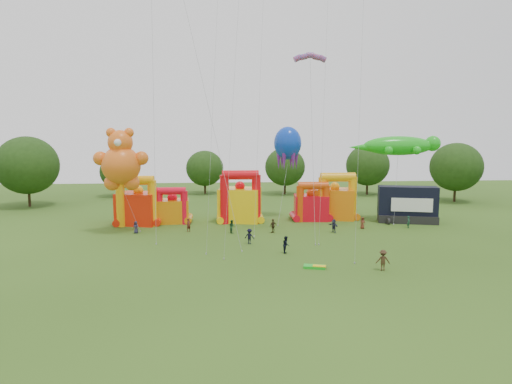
{
  "coord_description": "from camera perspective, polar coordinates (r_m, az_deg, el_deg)",
  "views": [
    {
      "loc": [
        -5.04,
        -36.45,
        12.55
      ],
      "look_at": [
        -0.84,
        18.0,
        5.49
      ],
      "focal_mm": 32.0,
      "sensor_mm": 36.0,
      "label": 1
    }
  ],
  "objects": [
    {
      "name": "spectator_8",
      "position": [
        48.36,
        3.78,
        -6.58
      ],
      "size": [
        0.84,
        1.0,
        1.81
      ],
      "primitive_type": "imported",
      "rotation": [
        0.0,
        0.0,
        1.38
      ],
      "color": "black",
      "rests_on": "ground"
    },
    {
      "name": "spectator_3",
      "position": [
        52.11,
        -0.82,
        -5.57
      ],
      "size": [
        1.31,
        1.07,
        1.77
      ],
      "primitive_type": "imported",
      "rotation": [
        0.0,
        0.0,
        2.71
      ],
      "color": "black",
      "rests_on": "ground"
    },
    {
      "name": "bouncy_castle_2",
      "position": [
        64.87,
        -2.01,
        -1.26
      ],
      "size": [
        6.49,
        5.62,
        7.46
      ],
      "color": "yellow",
      "rests_on": "ground"
    },
    {
      "name": "bouncy_castle_0",
      "position": [
        64.9,
        -14.49,
        -1.68
      ],
      "size": [
        6.29,
        5.51,
        6.89
      ],
      "color": "red",
      "rests_on": "ground"
    },
    {
      "name": "bouncy_castle_4",
      "position": [
        68.04,
        9.86,
        -1.13
      ],
      "size": [
        6.59,
        5.79,
        6.95
      ],
      "color": "orange",
      "rests_on": "ground"
    },
    {
      "name": "tree_ring",
      "position": [
        37.8,
        1.49,
        -2.22
      ],
      "size": [
        124.99,
        127.11,
        12.07
      ],
      "color": "#352314",
      "rests_on": "ground"
    },
    {
      "name": "spectator_0",
      "position": [
        59.52,
        -14.79,
        -4.29
      ],
      "size": [
        0.89,
        0.75,
        1.55
      ],
      "primitive_type": "imported",
      "rotation": [
        0.0,
        0.0,
        -0.41
      ],
      "color": "#28263F",
      "rests_on": "ground"
    },
    {
      "name": "spectator_9",
      "position": [
        43.85,
        15.58,
        -8.21
      ],
      "size": [
        1.36,
        0.9,
        1.96
      ],
      "primitive_type": "imported",
      "rotation": [
        0.0,
        0.0,
        3.0
      ],
      "color": "#3C2818",
      "rests_on": "ground"
    },
    {
      "name": "spectator_5",
      "position": [
        58.85,
        9.69,
        -4.2
      ],
      "size": [
        1.23,
        1.63,
        1.71
      ],
      "primitive_type": "imported",
      "rotation": [
        0.0,
        0.0,
        5.23
      ],
      "color": "#282943",
      "rests_on": "ground"
    },
    {
      "name": "teddy_bear_kite",
      "position": [
        59.14,
        -16.45,
        3.32
      ],
      "size": [
        6.76,
        4.79,
        13.31
      ],
      "color": "orange",
      "rests_on": "ground"
    },
    {
      "name": "diamond_kites",
      "position": [
        51.33,
        2.45,
        12.46
      ],
      "size": [
        17.04,
        18.87,
        40.45
      ],
      "color": "red",
      "rests_on": "ground"
    },
    {
      "name": "octopus_kite",
      "position": [
        66.27,
        3.63,
        2.36
      ],
      "size": [
        4.38,
        8.85,
        13.62
      ],
      "color": "#0C38BC",
      "rests_on": "ground"
    },
    {
      "name": "bouncy_castle_1",
      "position": [
        65.19,
        -10.41,
        -2.08
      ],
      "size": [
        4.69,
        3.85,
        5.17
      ],
      "color": "orange",
      "rests_on": "ground"
    },
    {
      "name": "gecko_kite",
      "position": [
        67.86,
        17.28,
        3.82
      ],
      "size": [
        13.4,
        5.63,
        12.28
      ],
      "color": "green",
      "rests_on": "ground"
    },
    {
      "name": "folded_kite_bundle",
      "position": [
        43.59,
        7.39,
        -9.24
      ],
      "size": [
        2.19,
        1.49,
        0.31
      ],
      "color": "green",
      "rests_on": "ground"
    },
    {
      "name": "spectator_2",
      "position": [
        57.84,
        -3.03,
        -4.32
      ],
      "size": [
        0.92,
        1.01,
        1.68
      ],
      "primitive_type": "imported",
      "rotation": [
        0.0,
        0.0,
        2.01
      ],
      "color": "#1B4425",
      "rests_on": "ground"
    },
    {
      "name": "stage_trailer",
      "position": [
        67.88,
        18.4,
        -1.54
      ],
      "size": [
        8.51,
        4.92,
        5.16
      ],
      "color": "black",
      "rests_on": "ground"
    },
    {
      "name": "spectator_1",
      "position": [
        59.09,
        -8.42,
        -4.12
      ],
      "size": [
        0.74,
        0.73,
        1.72
      ],
      "primitive_type": "imported",
      "rotation": [
        0.0,
        0.0,
        0.73
      ],
      "color": "#4F1B16",
      "rests_on": "ground"
    },
    {
      "name": "ground",
      "position": [
        38.88,
        3.35,
        -11.48
      ],
      "size": [
        160.0,
        160.0,
        0.0
      ],
      "primitive_type": "plane",
      "color": "#2D4D15",
      "rests_on": "ground"
    },
    {
      "name": "bouncy_castle_3",
      "position": [
        66.52,
        6.94,
        -1.65
      ],
      "size": [
        5.12,
        4.25,
        5.72
      ],
      "color": "red",
      "rests_on": "ground"
    },
    {
      "name": "parafoil_kites",
      "position": [
        50.85,
        -6.18,
        9.44
      ],
      "size": [
        23.04,
        11.43,
        31.08
      ],
      "color": "red",
      "rests_on": "ground"
    },
    {
      "name": "spectator_7",
      "position": [
        64.08,
        18.54,
        -3.57
      ],
      "size": [
        0.66,
        0.71,
        1.64
      ],
      "primitive_type": "imported",
      "rotation": [
        0.0,
        0.0,
        0.97
      ],
      "color": "#19402C",
      "rests_on": "ground"
    },
    {
      "name": "spectator_6",
      "position": [
        61.9,
        13.18,
        -3.79
      ],
      "size": [
        0.78,
        0.53,
        1.57
      ],
      "primitive_type": "imported",
      "rotation": [
        0.0,
        0.0,
        6.32
      ],
      "color": "#5E2B1A",
      "rests_on": "ground"
    },
    {
      "name": "spectator_4",
      "position": [
        57.91,
        2.15,
        -4.25
      ],
      "size": [
        1.11,
        0.96,
        1.79
      ],
      "primitive_type": "imported",
      "rotation": [
        0.0,
        0.0,
        3.75
      ],
      "color": "#3C3018",
      "rests_on": "ground"
    }
  ]
}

